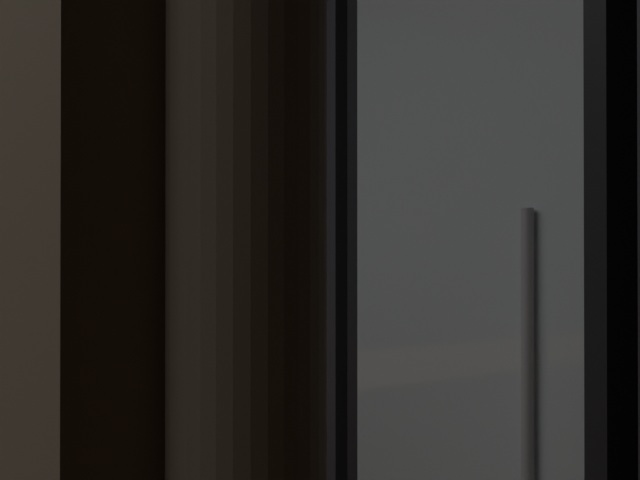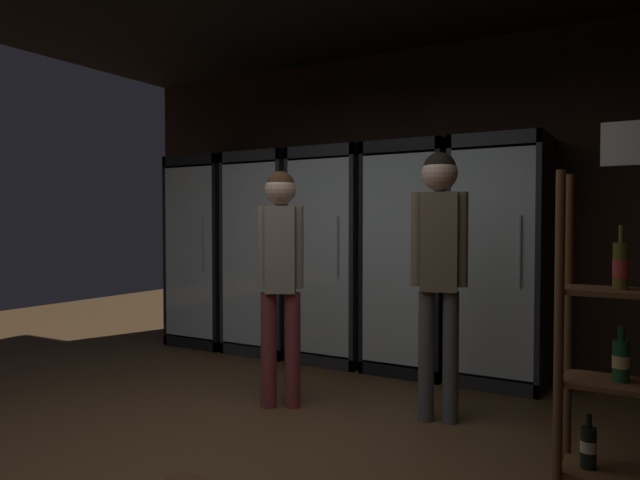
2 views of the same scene
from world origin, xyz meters
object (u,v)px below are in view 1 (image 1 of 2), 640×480
object	(u,v)px
cooler_right	(587,395)
cooler_far_left	(198,311)
cooler_left	(269,326)
cooler_center	(382,349)

from	to	relation	value
cooler_right	cooler_far_left	bearing A→B (deg)	180.00
cooler_far_left	cooler_right	distance (m)	2.21
cooler_far_left	cooler_right	world-z (taller)	same
cooler_left	cooler_center	distance (m)	0.74
cooler_center	cooler_right	size ratio (longest dim) A/B	1.00
cooler_far_left	cooler_left	bearing A→B (deg)	-0.02
cooler_right	cooler_left	bearing A→B (deg)	-179.99
cooler_far_left	cooler_right	xyz separation A→B (m)	(2.21, -0.00, -0.01)
cooler_far_left	cooler_left	distance (m)	0.74
cooler_far_left	cooler_center	xyz separation A→B (m)	(1.47, -0.00, 0.00)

